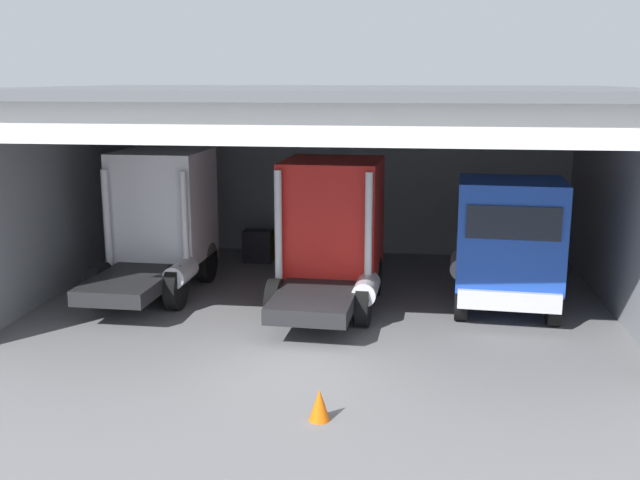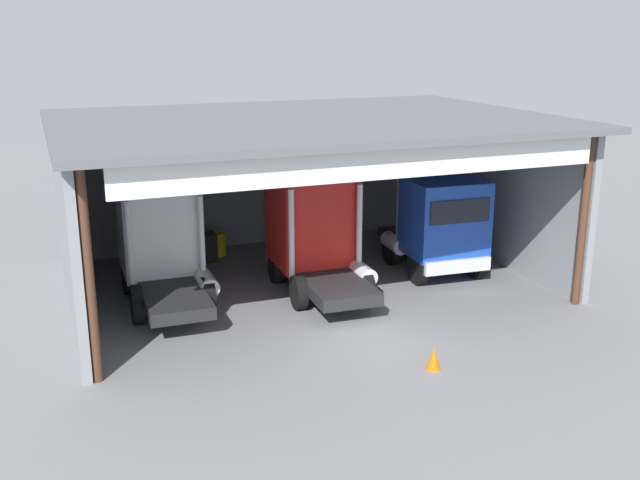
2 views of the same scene
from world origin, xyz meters
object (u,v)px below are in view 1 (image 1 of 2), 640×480
object	(u,v)px
truck_white_yard_outside	(161,219)
tool_cart	(258,246)
truck_blue_right_bay	(507,244)
oil_drum	(281,245)
traffic_cone	(319,405)
truck_red_center_right_bay	(331,229)

from	to	relation	value
truck_white_yard_outside	tool_cart	bearing A→B (deg)	60.51
truck_white_yard_outside	truck_blue_right_bay	distance (m)	9.06
oil_drum	traffic_cone	xyz separation A→B (m)	(2.65, -11.13, -0.15)
tool_cart	truck_red_center_right_bay	bearing A→B (deg)	-55.16
truck_red_center_right_bay	oil_drum	bearing A→B (deg)	117.96
truck_blue_right_bay	tool_cart	distance (m)	8.34
truck_blue_right_bay	truck_red_center_right_bay	bearing A→B (deg)	-0.68
truck_white_yard_outside	tool_cart	world-z (taller)	truck_white_yard_outside
truck_red_center_right_bay	tool_cart	world-z (taller)	truck_red_center_right_bay
oil_drum	tool_cart	distance (m)	0.83
truck_red_center_right_bay	traffic_cone	distance (m)	6.89
truck_blue_right_bay	traffic_cone	distance (m)	7.50
oil_drum	traffic_cone	world-z (taller)	oil_drum
truck_white_yard_outside	truck_red_center_right_bay	xyz separation A→B (m)	(4.70, -0.68, -0.03)
oil_drum	tool_cart	size ratio (longest dim) A/B	0.87
oil_drum	traffic_cone	size ratio (longest dim) A/B	1.55
truck_red_center_right_bay	truck_blue_right_bay	distance (m)	4.33
truck_white_yard_outside	truck_red_center_right_bay	bearing A→B (deg)	-6.88
truck_red_center_right_bay	truck_blue_right_bay	xyz separation A→B (m)	(4.31, -0.34, -0.18)
truck_white_yard_outside	truck_blue_right_bay	xyz separation A→B (m)	(9.00, -1.02, -0.21)
oil_drum	truck_blue_right_bay	bearing A→B (deg)	-36.81
tool_cart	oil_drum	bearing A→B (deg)	38.25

